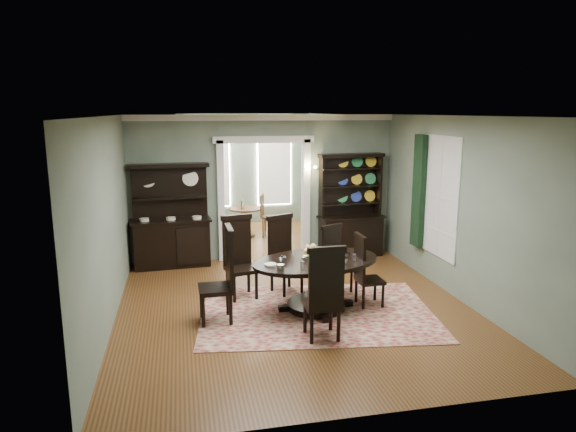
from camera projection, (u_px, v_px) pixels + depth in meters
name	position (u px, v px, depth m)	size (l,w,h in m)	color
room	(295.00, 210.00, 7.86)	(5.51, 6.01, 3.01)	brown
parlor	(248.00, 173.00, 13.13)	(3.51, 3.50, 3.01)	brown
doorway_trim	(264.00, 182.00, 10.68)	(2.08, 0.25, 2.57)	silver
right_window	(430.00, 194.00, 9.24)	(0.15, 1.47, 2.12)	white
wall_sconce	(310.00, 169.00, 10.67)	(0.27, 0.21, 0.21)	gold
rug	(317.00, 312.00, 7.97)	(3.55, 2.51, 0.01)	maroon
dining_table	(316.00, 275.00, 8.00)	(2.31, 2.30, 0.81)	black
centerpiece	(312.00, 255.00, 7.93)	(1.45, 0.93, 0.24)	silver
chair_far_left	(239.00, 254.00, 8.57)	(0.60, 0.58, 1.38)	black
chair_far_mid	(283.00, 252.00, 8.81)	(0.64, 0.63, 1.34)	black
chair_far_right	(335.00, 257.00, 8.82)	(0.56, 0.55, 1.17)	black
chair_end_left	(223.00, 272.00, 7.51)	(0.51, 0.55, 1.43)	black
chair_end_right	(364.00, 269.00, 8.13)	(0.42, 0.45, 1.18)	black
chair_near	(324.00, 291.00, 6.84)	(0.52, 0.48, 1.35)	black
sideboard	(171.00, 231.00, 10.24)	(1.60, 0.65, 2.06)	black
welsh_dresser	(350.00, 219.00, 10.99)	(1.44, 0.62, 2.20)	black
parlor_table	(246.00, 218.00, 12.68)	(0.78, 0.78, 0.72)	#593719
parlor_chair_left	(238.00, 217.00, 12.65)	(0.42, 0.41, 0.94)	#593719
parlor_chair_right	(267.00, 214.00, 12.65)	(0.49, 0.48, 1.06)	#593719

